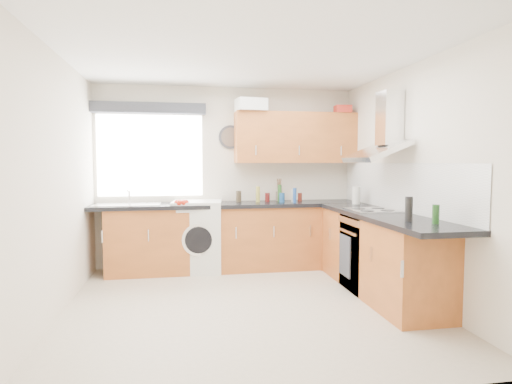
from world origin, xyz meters
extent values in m
plane|color=beige|center=(0.00, 0.00, 0.00)|extent=(3.60, 3.60, 0.00)
cube|color=white|center=(0.00, 0.00, 2.50)|extent=(3.60, 3.60, 0.02)
cube|color=silver|center=(0.00, 1.80, 1.25)|extent=(3.60, 0.02, 2.50)
cube|color=silver|center=(0.00, -1.80, 1.25)|extent=(3.60, 0.02, 2.50)
cube|color=silver|center=(-1.80, 0.00, 1.25)|extent=(0.02, 3.60, 2.50)
cube|color=silver|center=(1.80, 0.00, 1.25)|extent=(0.02, 3.60, 2.50)
cube|color=silver|center=(-1.05, 1.79, 1.55)|extent=(1.40, 0.02, 1.10)
cube|color=#2C2E35|center=(-1.05, 1.70, 2.18)|extent=(1.50, 0.18, 0.14)
cube|color=white|center=(1.79, 0.30, 1.18)|extent=(0.01, 3.00, 0.54)
cube|color=#9C5122|center=(-0.10, 1.51, 0.43)|extent=(3.00, 0.58, 0.86)
cube|color=#9C5122|center=(1.50, 1.50, 0.43)|extent=(0.60, 0.60, 0.86)
cube|color=#9C5122|center=(1.51, 0.15, 0.43)|extent=(0.58, 2.10, 0.86)
cube|color=black|center=(0.00, 1.50, 0.89)|extent=(3.60, 0.62, 0.05)
cube|color=black|center=(1.50, 0.00, 0.89)|extent=(0.62, 2.42, 0.05)
cube|color=black|center=(1.50, 0.30, 0.42)|extent=(0.56, 0.58, 0.85)
cube|color=silver|center=(1.50, 0.30, 0.92)|extent=(0.52, 0.52, 0.01)
cube|color=#9C5122|center=(0.95, 1.62, 1.80)|extent=(1.70, 0.35, 0.70)
cube|color=silver|center=(-0.43, 1.52, 0.47)|extent=(0.71, 0.69, 0.94)
cylinder|color=#2C2E35|center=(0.05, 1.76, 1.81)|extent=(0.33, 0.04, 0.33)
cube|color=silver|center=(0.30, 1.52, 2.23)|extent=(0.43, 0.34, 0.16)
cube|color=red|center=(1.60, 1.52, 2.20)|extent=(0.23, 0.20, 0.10)
cylinder|color=#76695A|center=(0.73, 1.70, 0.98)|extent=(0.10, 0.10, 0.13)
cylinder|color=silver|center=(1.62, 1.05, 1.02)|extent=(0.12, 0.12, 0.23)
cylinder|color=navy|center=(0.88, 1.38, 1.01)|extent=(0.05, 0.05, 0.20)
cylinder|color=#9E9536|center=(0.40, 1.56, 1.02)|extent=(0.06, 0.06, 0.22)
cylinder|color=#5C1C13|center=(1.02, 1.62, 0.97)|extent=(0.06, 0.06, 0.12)
cylinder|color=navy|center=(0.72, 1.47, 0.97)|extent=(0.07, 0.07, 0.13)
cylinder|color=#3A2F20|center=(0.14, 1.64, 0.99)|extent=(0.07, 0.07, 0.15)
cylinder|color=#BEB7A2|center=(0.88, 1.46, 1.00)|extent=(0.05, 0.05, 0.18)
cylinder|color=#571212|center=(0.55, 1.62, 0.97)|extent=(0.07, 0.07, 0.12)
cylinder|color=#24521D|center=(0.71, 1.57, 1.03)|extent=(0.05, 0.05, 0.24)
cylinder|color=black|center=(1.44, -0.58, 1.03)|extent=(0.07, 0.07, 0.23)
cylinder|color=#1E4D1B|center=(1.60, -0.77, 1.00)|extent=(0.06, 0.06, 0.17)
camera|label=1|loc=(-0.64, -4.22, 1.46)|focal=30.00mm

